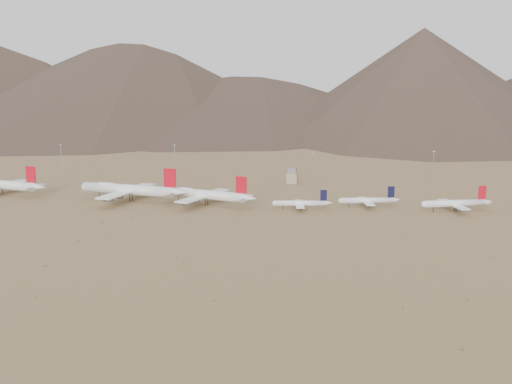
% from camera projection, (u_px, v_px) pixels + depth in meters
% --- Properties ---
extents(ground, '(3000.00, 3000.00, 0.00)m').
position_uv_depth(ground, '(211.00, 213.00, 386.77)').
color(ground, '#A58455').
rests_on(ground, ground).
extents(mountain_ridge, '(4400.00, 1000.00, 300.00)m').
position_uv_depth(mountain_ridge, '(344.00, 40.00, 1224.45)').
color(mountain_ridge, brown).
rests_on(mountain_ridge, ground).
extents(widebody_west, '(72.18, 56.18, 21.54)m').
position_uv_depth(widebody_west, '(0.00, 185.00, 445.14)').
color(widebody_west, white).
rests_on(widebody_west, ground).
extents(widebody_centre, '(78.64, 61.04, 23.42)m').
position_uv_depth(widebody_centre, '(130.00, 189.00, 422.08)').
color(widebody_centre, white).
rests_on(widebody_centre, ground).
extents(widebody_east, '(67.60, 53.33, 20.51)m').
position_uv_depth(widebody_east, '(205.00, 194.00, 410.08)').
color(widebody_east, white).
rests_on(widebody_east, ground).
extents(narrowbody_a, '(37.21, 27.32, 12.45)m').
position_uv_depth(narrowbody_a, '(302.00, 203.00, 397.04)').
color(narrowbody_a, white).
rests_on(narrowbody_a, ground).
extents(narrowbody_b, '(38.77, 28.70, 13.13)m').
position_uv_depth(narrowbody_b, '(369.00, 200.00, 405.17)').
color(narrowbody_b, white).
rests_on(narrowbody_b, ground).
extents(narrowbody_c, '(44.20, 33.17, 15.39)m').
position_uv_depth(narrowbody_c, '(456.00, 203.00, 392.39)').
color(narrowbody_c, white).
rests_on(narrowbody_c, ground).
extents(control_tower, '(8.00, 8.00, 12.00)m').
position_uv_depth(control_tower, '(292.00, 176.00, 494.66)').
color(control_tower, tan).
rests_on(control_tower, ground).
extents(mast_far_west, '(2.00, 0.60, 25.70)m').
position_uv_depth(mast_far_west, '(61.00, 158.00, 537.70)').
color(mast_far_west, gray).
rests_on(mast_far_west, ground).
extents(mast_west, '(2.00, 0.60, 25.70)m').
position_uv_depth(mast_west, '(175.00, 158.00, 532.54)').
color(mast_west, gray).
rests_on(mast_west, ground).
extents(mast_centre, '(2.00, 0.60, 25.70)m').
position_uv_depth(mast_centre, '(313.00, 168.00, 475.64)').
color(mast_centre, gray).
rests_on(mast_centre, ground).
extents(mast_east, '(2.00, 0.60, 25.70)m').
position_uv_depth(mast_east, '(433.00, 166.00, 487.99)').
color(mast_east, gray).
rests_on(mast_east, ground).
extents(desert_scrub, '(434.74, 169.19, 0.87)m').
position_uv_depth(desert_scrub, '(272.00, 259.00, 288.62)').
color(desert_scrub, olive).
rests_on(desert_scrub, ground).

